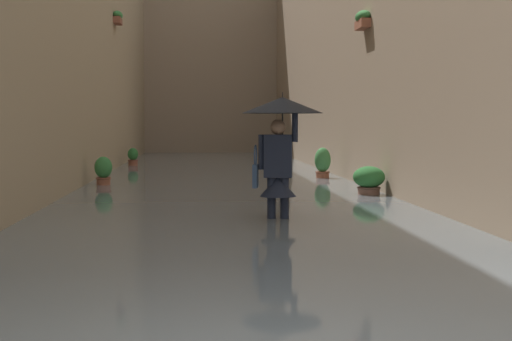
# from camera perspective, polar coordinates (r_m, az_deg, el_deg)

# --- Properties ---
(ground_plane) EXTENTS (74.86, 74.86, 0.00)m
(ground_plane) POSITION_cam_1_polar(r_m,az_deg,el_deg) (18.80, -2.70, -1.09)
(ground_plane) COLOR slate
(flood_water) EXTENTS (6.66, 35.94, 0.22)m
(flood_water) POSITION_cam_1_polar(r_m,az_deg,el_deg) (18.79, -2.70, -0.75)
(flood_water) COLOR slate
(flood_water) RESTS_ON ground_plane
(building_facade_left) EXTENTS (2.04, 33.94, 9.10)m
(building_facade_left) POSITION_cam_1_polar(r_m,az_deg,el_deg) (19.45, 8.89, 12.47)
(building_facade_left) COLOR gray
(building_facade_left) RESTS_ON ground_plane
(building_facade_far) EXTENTS (9.46, 1.80, 9.99)m
(building_facade_far) POSITION_cam_1_polar(r_m,az_deg,el_deg) (34.77, -3.45, 9.31)
(building_facade_far) COLOR gray
(building_facade_far) RESTS_ON ground_plane
(person_wading) EXTENTS (1.12, 1.12, 1.96)m
(person_wading) POSITION_cam_1_polar(r_m,az_deg,el_deg) (10.38, 1.85, 2.94)
(person_wading) COLOR black
(person_wading) RESTS_ON ground_plane
(potted_plant_far_left) EXTENTS (0.59, 0.59, 0.74)m
(potted_plant_far_left) POSITION_cam_1_polar(r_m,az_deg,el_deg) (14.11, 8.49, -0.92)
(potted_plant_far_left) COLOR brown
(potted_plant_far_left) RESTS_ON ground_plane
(potted_plant_mid_left) EXTENTS (0.39, 0.39, 0.94)m
(potted_plant_mid_left) POSITION_cam_1_polar(r_m,az_deg,el_deg) (18.21, 5.03, 0.36)
(potted_plant_mid_left) COLOR #9E563D
(potted_plant_mid_left) RESTS_ON ground_plane
(potted_plant_far_right) EXTENTS (0.32, 0.32, 0.76)m
(potted_plant_far_right) POSITION_cam_1_polar(r_m,az_deg,el_deg) (23.66, -9.24, 0.81)
(potted_plant_far_right) COLOR brown
(potted_plant_far_right) RESTS_ON ground_plane
(potted_plant_near_right) EXTENTS (0.37, 0.37, 0.82)m
(potted_plant_near_right) POSITION_cam_1_polar(r_m,az_deg,el_deg) (16.38, -11.41, -0.24)
(potted_plant_near_right) COLOR #9E563D
(potted_plant_near_right) RESTS_ON ground_plane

